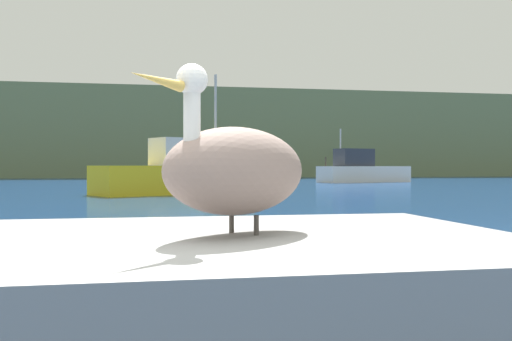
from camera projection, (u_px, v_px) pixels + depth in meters
The scene contains 5 objects.
hillside_backdrop at pixel (142, 135), 68.44m from camera, with size 140.00×13.79×9.74m, color #6B7A51.
pier_dock at pixel (238, 310), 3.42m from camera, with size 3.26×2.59×0.87m, color gray.
pelican at pixel (237, 169), 3.40m from camera, with size 1.20×1.14×0.93m.
fishing_boat_white at pixel (362, 170), 45.93m from camera, with size 7.85×4.27×4.09m.
fishing_boat_yellow at pixel (175, 175), 26.77m from camera, with size 7.60×5.39×5.60m.
Camera 1 is at (-0.07, -3.03, 1.27)m, focal length 41.60 mm.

